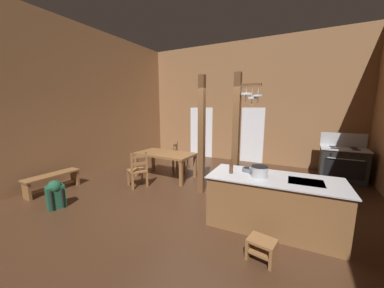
# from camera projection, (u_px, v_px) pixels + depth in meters

# --- Properties ---
(ground_plane) EXTENTS (8.48, 9.02, 0.10)m
(ground_plane) POSITION_uv_depth(u_px,v_px,m) (193.00, 204.00, 4.70)
(ground_plane) COLOR #422819
(wall_back) EXTENTS (8.48, 0.14, 4.44)m
(wall_back) POSITION_uv_depth(u_px,v_px,m) (244.00, 103.00, 7.96)
(wall_back) COLOR #93663F
(wall_back) RESTS_ON ground_plane
(wall_left) EXTENTS (0.14, 9.02, 4.44)m
(wall_left) POSITION_uv_depth(u_px,v_px,m) (72.00, 102.00, 6.08)
(wall_left) COLOR #93663F
(wall_left) RESTS_ON ground_plane
(glazed_door_back_left) EXTENTS (1.00, 0.01, 2.05)m
(glazed_door_back_left) POSITION_uv_depth(u_px,v_px,m) (201.00, 132.00, 8.89)
(glazed_door_back_left) COLOR white
(glazed_door_back_left) RESTS_ON ground_plane
(glazed_panel_back_right) EXTENTS (0.84, 0.01, 2.05)m
(glazed_panel_back_right) POSITION_uv_depth(u_px,v_px,m) (252.00, 135.00, 7.93)
(glazed_panel_back_right) COLOR white
(glazed_panel_back_right) RESTS_ON ground_plane
(kitchen_island) EXTENTS (2.20, 1.05, 0.90)m
(kitchen_island) POSITION_uv_depth(u_px,v_px,m) (273.00, 202.00, 3.65)
(kitchen_island) COLOR brown
(kitchen_island) RESTS_ON ground_plane
(stove_range) EXTENTS (1.14, 0.83, 1.32)m
(stove_range) POSITION_uv_depth(u_px,v_px,m) (342.00, 164.00, 6.03)
(stove_range) COLOR #252525
(stove_range) RESTS_ON ground_plane
(support_post_with_pot_rack) EXTENTS (0.60, 0.23, 2.79)m
(support_post_with_pot_rack) POSITION_uv_depth(u_px,v_px,m) (238.00, 133.00, 4.61)
(support_post_with_pot_rack) COLOR brown
(support_post_with_pot_rack) RESTS_ON ground_plane
(support_post_center) EXTENTS (0.14, 0.14, 2.79)m
(support_post_center) POSITION_uv_depth(u_px,v_px,m) (202.00, 136.00, 5.00)
(support_post_center) COLOR brown
(support_post_center) RESTS_ON ground_plane
(step_stool) EXTENTS (0.40, 0.34, 0.30)m
(step_stool) POSITION_uv_depth(u_px,v_px,m) (262.00, 248.00, 2.89)
(step_stool) COLOR olive
(step_stool) RESTS_ON ground_plane
(dining_table) EXTENTS (1.72, 0.95, 0.74)m
(dining_table) POSITION_uv_depth(u_px,v_px,m) (165.00, 156.00, 6.25)
(dining_table) COLOR brown
(dining_table) RESTS_ON ground_plane
(ladderback_chair_near_window) EXTENTS (0.53, 0.53, 0.95)m
(ladderback_chair_near_window) POSITION_uv_depth(u_px,v_px,m) (179.00, 157.00, 6.99)
(ladderback_chair_near_window) COLOR olive
(ladderback_chair_near_window) RESTS_ON ground_plane
(ladderback_chair_by_post) EXTENTS (0.60, 0.60, 0.95)m
(ladderback_chair_by_post) POSITION_uv_depth(u_px,v_px,m) (138.00, 170.00, 5.50)
(ladderback_chair_by_post) COLOR olive
(ladderback_chair_by_post) RESTS_ON ground_plane
(bench_along_left_wall) EXTENTS (0.41, 1.26, 0.44)m
(bench_along_left_wall) POSITION_uv_depth(u_px,v_px,m) (53.00, 180.00, 5.23)
(bench_along_left_wall) COLOR brown
(bench_along_left_wall) RESTS_ON ground_plane
(backpack) EXTENTS (0.36, 0.37, 0.60)m
(backpack) POSITION_uv_depth(u_px,v_px,m) (55.00, 194.00, 4.36)
(backpack) COLOR #1E5138
(backpack) RESTS_ON ground_plane
(stockpot_on_counter) EXTENTS (0.34, 0.27, 0.19)m
(stockpot_on_counter) POSITION_uv_depth(u_px,v_px,m) (260.00, 172.00, 3.58)
(stockpot_on_counter) COLOR #B7BABF
(stockpot_on_counter) RESTS_ON kitchen_island
(mixing_bowl_on_counter) EXTENTS (0.20, 0.20, 0.07)m
(mixing_bowl_on_counter) POSITION_uv_depth(u_px,v_px,m) (248.00, 170.00, 3.90)
(mixing_bowl_on_counter) COLOR slate
(mixing_bowl_on_counter) RESTS_ON kitchen_island
(bottle_tall_on_counter) EXTENTS (0.07, 0.07, 0.27)m
(bottle_tall_on_counter) POSITION_uv_depth(u_px,v_px,m) (231.00, 168.00, 3.79)
(bottle_tall_on_counter) COLOR #56331E
(bottle_tall_on_counter) RESTS_ON kitchen_island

